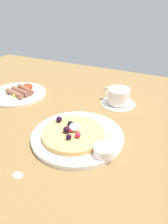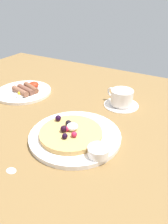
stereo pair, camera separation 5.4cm
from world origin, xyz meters
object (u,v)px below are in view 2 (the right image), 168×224
object	(u,v)px
breakfast_plate	(24,92)
coffee_cup	(122,97)
coffee_saucer	(121,105)
syrup_ramekin	(98,151)
pancake_plate	(75,136)

from	to	relation	value
breakfast_plate	coffee_cup	xyz separation A→B (cm)	(41.53, 10.51, 3.11)
coffee_saucer	coffee_cup	bearing A→B (deg)	162.89
syrup_ramekin	breakfast_plate	world-z (taller)	syrup_ramekin
syrup_ramekin	breakfast_plate	bearing A→B (deg)	155.37
breakfast_plate	coffee_saucer	world-z (taller)	breakfast_plate
syrup_ramekin	coffee_cup	bearing A→B (deg)	100.79
pancake_plate	coffee_cup	bearing A→B (deg)	80.88
pancake_plate	syrup_ramekin	size ratio (longest dim) A/B	4.88
syrup_ramekin	coffee_cup	size ratio (longest dim) A/B	0.51
breakfast_plate	coffee_saucer	xyz separation A→B (cm)	(41.67, 10.46, -0.24)
pancake_plate	breakfast_plate	size ratio (longest dim) A/B	1.18
coffee_saucer	coffee_cup	distance (cm)	3.35
syrup_ramekin	coffee_saucer	bearing A→B (deg)	100.56
pancake_plate	coffee_cup	distance (cm)	27.73
syrup_ramekin	coffee_cup	world-z (taller)	coffee_cup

